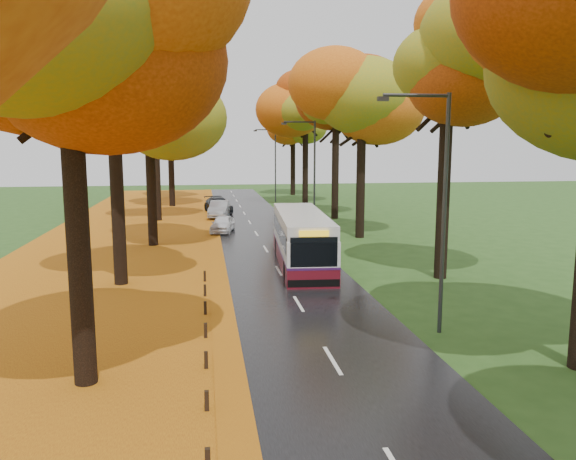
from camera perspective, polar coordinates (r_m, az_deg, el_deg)
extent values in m
cube|color=black|center=(35.21, -2.46, -1.67)|extent=(6.50, 90.00, 0.04)
cube|color=silver|center=(35.21, -2.47, -1.63)|extent=(0.12, 90.00, 0.01)
cube|color=#83360B|center=(35.43, -17.10, -2.00)|extent=(12.00, 90.00, 0.02)
cube|color=orange|center=(35.02, -7.43, -1.75)|extent=(0.90, 90.00, 0.01)
cylinder|color=black|center=(15.43, -20.61, 0.41)|extent=(0.60, 0.60, 8.58)
ellipsoid|color=orange|center=(15.64, -21.73, 20.23)|extent=(9.20, 9.20, 7.18)
cylinder|color=black|center=(26.29, -17.00, 4.44)|extent=(0.60, 0.60, 9.15)
ellipsoid|color=orange|center=(26.52, -17.58, 16.85)|extent=(8.00, 8.00, 6.24)
cylinder|color=black|center=(36.16, -13.74, 4.72)|extent=(0.60, 0.60, 8.00)
ellipsoid|color=orange|center=(36.18, -14.03, 12.65)|extent=(9.20, 9.20, 7.18)
cylinder|color=black|center=(48.14, -13.21, 6.02)|extent=(0.60, 0.60, 8.58)
ellipsoid|color=orange|center=(48.21, -13.44, 12.40)|extent=(8.00, 8.00, 6.24)
cylinder|color=black|center=(59.06, -11.79, 6.81)|extent=(0.60, 0.60, 9.15)
ellipsoid|color=orange|center=(59.16, -11.97, 12.35)|extent=(9.20, 9.20, 7.18)
cylinder|color=black|center=(69.09, -11.83, 6.58)|extent=(0.60, 0.60, 8.00)
ellipsoid|color=orange|center=(69.10, -11.96, 10.73)|extent=(8.00, 8.00, 6.24)
cylinder|color=black|center=(27.38, 15.56, 4.72)|extent=(0.60, 0.60, 9.22)
ellipsoid|color=#BF4B0E|center=(27.61, 16.06, 16.73)|extent=(8.20, 8.20, 6.40)
cylinder|color=black|center=(38.49, 7.40, 5.27)|extent=(0.60, 0.60, 8.19)
ellipsoid|color=#BF4B0E|center=(38.52, 7.55, 12.89)|extent=(9.20, 9.20, 7.18)
cylinder|color=black|center=(48.29, 4.83, 6.31)|extent=(0.60, 0.60, 8.70)
ellipsoid|color=#BF4B0E|center=(48.37, 4.91, 12.76)|extent=(8.20, 8.20, 6.40)
cylinder|color=black|center=(58.92, 1.77, 7.01)|extent=(0.60, 0.60, 9.22)
ellipsoid|color=#BF4B0E|center=(59.03, 1.80, 12.61)|extent=(9.20, 9.20, 7.18)
cylinder|color=black|center=(70.86, 0.50, 6.89)|extent=(0.60, 0.60, 8.19)
ellipsoid|color=#BF4B0E|center=(70.88, 0.51, 11.03)|extent=(8.20, 8.20, 6.40)
cube|color=black|center=(14.22, -8.26, -16.82)|extent=(0.11, 0.11, 0.52)
cube|color=black|center=(16.61, -8.32, -12.96)|extent=(0.11, 0.11, 0.52)
cube|color=black|center=(19.05, -8.37, -10.08)|extent=(0.11, 0.11, 0.52)
cube|color=black|center=(21.53, -8.40, -7.86)|extent=(0.11, 0.11, 0.52)
cube|color=black|center=(24.03, -8.43, -6.10)|extent=(0.11, 0.11, 0.52)
cube|color=black|center=(26.55, -8.45, -4.67)|extent=(0.11, 0.11, 0.52)
cylinder|color=#333538|center=(19.28, 15.57, 1.34)|extent=(0.14, 0.14, 8.00)
cylinder|color=#333538|center=(18.77, 12.92, 13.19)|extent=(2.20, 0.11, 0.11)
cube|color=#333538|center=(18.39, 9.63, 13.00)|extent=(0.35, 0.18, 0.14)
cylinder|color=#333538|center=(40.29, 2.71, 5.35)|extent=(0.14, 0.14, 8.00)
cylinder|color=#333538|center=(40.04, 1.18, 10.92)|extent=(2.20, 0.11, 0.11)
cube|color=#333538|center=(39.87, -0.41, 10.76)|extent=(0.35, 0.18, 0.14)
cylinder|color=#333538|center=(61.99, -1.29, 6.54)|extent=(0.14, 0.14, 8.00)
cylinder|color=#333538|center=(61.83, -2.33, 10.14)|extent=(2.20, 0.11, 0.11)
cube|color=#333538|center=(61.72, -3.36, 10.03)|extent=(0.35, 0.18, 0.14)
cube|color=#580D18|center=(29.81, 1.37, -2.70)|extent=(3.07, 10.55, 0.85)
cube|color=silver|center=(29.62, 1.37, -0.72)|extent=(3.07, 10.55, 1.23)
cube|color=silver|center=(29.48, 1.38, 1.09)|extent=(3.01, 10.34, 0.66)
cube|color=#39154C|center=(29.72, 1.37, -1.80)|extent=(3.09, 10.57, 0.11)
cube|color=black|center=(29.56, 1.38, 0.00)|extent=(3.04, 9.72, 0.80)
cube|color=black|center=(24.53, 2.65, -2.26)|extent=(2.08, 0.20, 1.33)
cube|color=yellow|center=(24.39, 2.66, -0.36)|extent=(1.30, 0.15, 0.27)
cube|color=black|center=(24.85, 2.62, -5.41)|extent=(2.32, 0.28, 0.33)
cylinder|color=black|center=(26.26, -0.13, -4.16)|extent=(0.33, 0.96, 0.95)
cylinder|color=black|center=(26.51, 4.47, -4.06)|extent=(0.33, 0.96, 0.95)
cylinder|color=black|center=(32.77, -1.06, -1.57)|extent=(0.33, 0.96, 0.95)
cylinder|color=black|center=(32.97, 2.64, -1.51)|extent=(0.33, 0.96, 0.95)
imported|color=white|center=(40.87, -6.65, 0.63)|extent=(2.17, 3.80, 1.22)
imported|color=#96999E|center=(49.20, -6.99, 2.12)|extent=(2.14, 4.56, 1.44)
imported|color=black|center=(52.73, -7.10, 2.54)|extent=(2.87, 5.12, 1.40)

